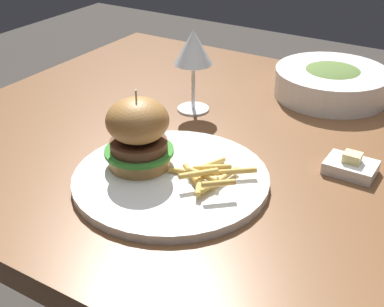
% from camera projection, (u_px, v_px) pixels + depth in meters
% --- Properties ---
extents(dining_table, '(1.21, 0.89, 0.74)m').
position_uv_depth(dining_table, '(259.00, 192.00, 0.98)').
color(dining_table, brown).
rests_on(dining_table, ground).
extents(main_plate, '(0.31, 0.31, 0.01)m').
position_uv_depth(main_plate, '(171.00, 179.00, 0.83)').
color(main_plate, white).
rests_on(main_plate, dining_table).
extents(burger_sandwich, '(0.11, 0.11, 0.13)m').
position_uv_depth(burger_sandwich, '(138.00, 133.00, 0.83)').
color(burger_sandwich, '#B78447').
rests_on(burger_sandwich, main_plate).
extents(fries_pile, '(0.13, 0.12, 0.03)m').
position_uv_depth(fries_pile, '(208.00, 175.00, 0.81)').
color(fries_pile, gold).
rests_on(fries_pile, main_plate).
extents(wine_glass, '(0.07, 0.07, 0.16)m').
position_uv_depth(wine_glass, '(193.00, 50.00, 1.01)').
color(wine_glass, silver).
rests_on(wine_glass, dining_table).
extents(butter_dish, '(0.08, 0.06, 0.04)m').
position_uv_depth(butter_dish, '(351.00, 167.00, 0.86)').
color(butter_dish, white).
rests_on(butter_dish, dining_table).
extents(soup_bowl, '(0.24, 0.24, 0.06)m').
position_uv_depth(soup_bowl, '(331.00, 82.00, 1.12)').
color(soup_bowl, white).
rests_on(soup_bowl, dining_table).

